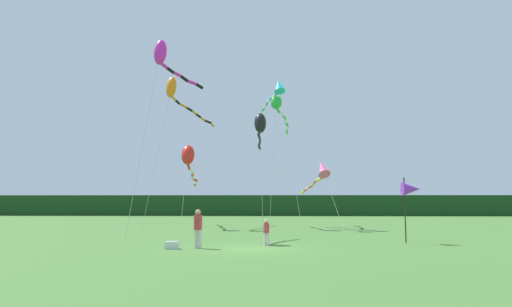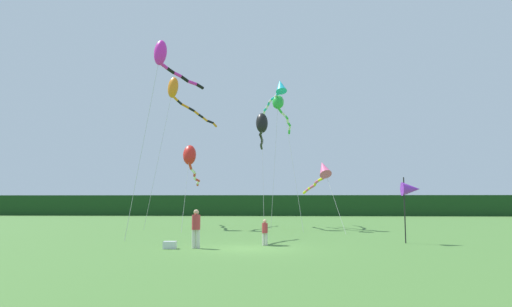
% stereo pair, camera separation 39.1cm
% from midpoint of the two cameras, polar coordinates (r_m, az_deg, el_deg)
% --- Properties ---
extents(ground_plane, '(120.00, 120.00, 0.00)m').
position_cam_midpoint_polar(ground_plane, '(20.69, -0.29, -11.89)').
color(ground_plane, '#477533').
extents(distant_treeline, '(108.00, 3.68, 2.89)m').
position_cam_midpoint_polar(distant_treeline, '(65.56, 1.87, -6.55)').
color(distant_treeline, '#193D19').
rests_on(distant_treeline, ground).
extents(person_adult, '(0.38, 0.38, 1.74)m').
position_cam_midpoint_polar(person_adult, '(20.85, -7.03, -9.12)').
color(person_adult, silver).
rests_on(person_adult, ground).
extents(person_child, '(0.27, 0.27, 1.24)m').
position_cam_midpoint_polar(person_child, '(21.95, 1.64, -9.72)').
color(person_child, silver).
rests_on(person_child, ground).
extents(cooler_box, '(0.57, 0.38, 0.33)m').
position_cam_midpoint_polar(cooler_box, '(20.88, -10.27, -11.29)').
color(cooler_box, silver).
rests_on(cooler_box, ground).
extents(banner_flag_pole, '(0.90, 0.70, 3.32)m').
position_cam_midpoint_polar(banner_flag_pole, '(24.41, 19.37, -4.31)').
color(banner_flag_pole, black).
rests_on(banner_flag_pole, ground).
extents(kite_cyan, '(3.29, 9.57, 12.14)m').
position_cam_midpoint_polar(kite_cyan, '(37.64, 3.15, 8.04)').
color(kite_cyan, '#B2B2B2').
rests_on(kite_cyan, ground).
extents(kite_magenta, '(3.42, 4.75, 11.68)m').
position_cam_midpoint_polar(kite_magenta, '(28.08, -11.17, 11.88)').
color(kite_magenta, '#B2B2B2').
rests_on(kite_magenta, ground).
extents(kite_black, '(1.04, 7.84, 9.26)m').
position_cam_midpoint_polar(kite_black, '(36.41, 1.05, 3.61)').
color(kite_black, '#B2B2B2').
rests_on(kite_black, ground).
extents(kite_rainbow, '(2.31, 8.42, 5.28)m').
position_cam_midpoint_polar(kite_rainbow, '(33.85, 8.65, -2.21)').
color(kite_rainbow, '#B2B2B2').
rests_on(kite_rainbow, ground).
extents(kite_red, '(1.23, 10.91, 6.59)m').
position_cam_midpoint_polar(kite_red, '(35.66, -7.96, -0.62)').
color(kite_red, '#B2B2B2').
rests_on(kite_red, ground).
extents(kite_orange, '(4.20, 8.80, 12.30)m').
position_cam_midpoint_polar(kite_orange, '(38.38, -9.58, 7.58)').
color(kite_orange, '#B2B2B2').
rests_on(kite_orange, ground).
extents(kite_green, '(1.78, 8.55, 10.91)m').
position_cam_midpoint_polar(kite_green, '(38.51, 3.38, 5.81)').
color(kite_green, '#B2B2B2').
rests_on(kite_green, ground).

